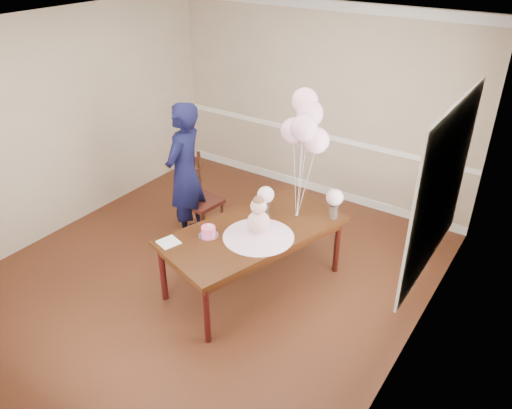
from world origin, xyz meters
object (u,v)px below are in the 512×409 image
(birthday_cake, at_px, (208,231))
(woman, at_px, (185,173))
(dining_table_top, at_px, (253,231))
(dining_chair_seat, at_px, (202,202))

(birthday_cake, bearing_deg, woman, 142.31)
(dining_table_top, distance_m, birthday_cake, 0.48)
(dining_chair_seat, xyz_separation_m, woman, (-0.10, -0.16, 0.44))
(dining_chair_seat, relative_size, woman, 0.25)
(birthday_cake, distance_m, dining_chair_seat, 1.27)
(dining_table_top, bearing_deg, birthday_cake, -113.96)
(birthday_cake, distance_m, woman, 1.20)
(dining_table_top, relative_size, dining_chair_seat, 4.40)
(dining_chair_seat, height_order, woman, woman)
(birthday_cake, bearing_deg, dining_chair_seat, 133.54)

